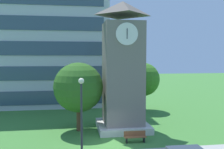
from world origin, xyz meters
TOP-DOWN VIEW (x-y plane):
  - ground_plane at (0.00, 0.00)m, footprint 160.00×160.00m
  - office_building at (-7.84, 21.73)m, footprint 19.59×14.98m
  - clock_tower at (1.76, 4.13)m, footprint 4.78×4.78m
  - park_bench at (2.05, 0.29)m, footprint 1.81×0.52m
  - street_lamp at (-2.39, -3.79)m, footprint 0.36×0.36m
  - tree_by_building at (-2.42, 4.21)m, footprint 4.62×4.62m
  - tree_near_tower at (5.93, 12.01)m, footprint 4.26×4.26m

SIDE VIEW (x-z plane):
  - ground_plane at x=0.00m, z-range 0.00..0.00m
  - park_bench at x=2.05m, z-range 0.02..0.90m
  - street_lamp at x=-2.39m, z-range 0.70..6.33m
  - tree_near_tower at x=5.93m, z-range 0.94..7.11m
  - tree_by_building at x=-2.42m, z-range 0.88..7.30m
  - clock_tower at x=1.76m, z-range -0.58..11.50m
  - office_building at x=-7.84m, z-range 0.00..22.40m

